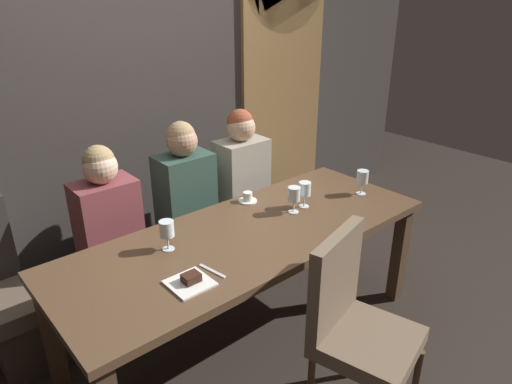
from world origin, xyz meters
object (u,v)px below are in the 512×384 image
at_px(wine_glass_far_right, 305,190).
at_px(dessert_plate, 190,281).
at_px(wine_glass_far_left, 362,178).
at_px(chair_near_side, 354,319).
at_px(fork_on_table, 212,271).
at_px(diner_redhead, 106,208).
at_px(wine_glass_near_left, 294,195).
at_px(espresso_cup, 248,198).
at_px(diner_bearded, 185,183).
at_px(dining_table, 249,246).
at_px(banquette_bench, 186,260).
at_px(wine_glass_near_right, 167,230).
at_px(diner_far_end, 241,166).

distance_m(wine_glass_far_right, dessert_plate, 1.03).
bearing_deg(wine_glass_far_left, wine_glass_far_right, 165.53).
bearing_deg(chair_near_side, fork_on_table, 128.38).
xyz_separation_m(chair_near_side, diner_redhead, (-0.56, 1.42, 0.24)).
xyz_separation_m(wine_glass_near_left, espresso_cup, (-0.11, 0.30, -0.09)).
height_order(diner_bearded, wine_glass_far_left, diner_bearded).
bearing_deg(fork_on_table, espresso_cup, 28.85).
height_order(wine_glass_far_right, dessert_plate, wine_glass_far_right).
distance_m(dining_table, dessert_plate, 0.57).
xyz_separation_m(chair_near_side, fork_on_table, (-0.43, 0.54, 0.18)).
bearing_deg(fork_on_table, dessert_plate, 177.56).
xyz_separation_m(banquette_bench, wine_glass_near_right, (-0.44, -0.57, 0.63)).
height_order(wine_glass_far_right, wine_glass_near_left, same).
bearing_deg(wine_glass_far_left, wine_glass_near_right, 170.91).
xyz_separation_m(wine_glass_near_right, wine_glass_near_left, (0.81, -0.12, -0.00)).
relative_size(espresso_cup, fork_on_table, 0.71).
xyz_separation_m(diner_redhead, diner_bearded, (0.54, -0.02, 0.02)).
relative_size(diner_bearded, wine_glass_far_right, 4.78).
relative_size(dining_table, diner_redhead, 2.99).
bearing_deg(espresso_cup, dining_table, -129.01).
xyz_separation_m(banquette_bench, fork_on_table, (-0.39, -0.88, 0.51)).
distance_m(wine_glass_near_right, dessert_plate, 0.36).
xyz_separation_m(banquette_bench, wine_glass_far_left, (0.91, -0.78, 0.62)).
bearing_deg(wine_glass_near_right, banquette_bench, 52.31).
xyz_separation_m(diner_bearded, dessert_plate, (-0.54, -0.88, -0.07)).
relative_size(diner_bearded, dessert_plate, 4.13).
xyz_separation_m(wine_glass_near_right, wine_glass_far_left, (1.34, -0.22, -0.00)).
distance_m(diner_redhead, diner_far_end, 1.02).
height_order(banquette_bench, wine_glass_far_left, wine_glass_far_left).
xyz_separation_m(banquette_bench, diner_redhead, (-0.52, -0.00, 0.57)).
bearing_deg(wine_glass_far_left, chair_near_side, -143.42).
bearing_deg(wine_glass_far_left, dessert_plate, -175.18).
bearing_deg(wine_glass_near_left, fork_on_table, -164.95).
height_order(diner_bearded, wine_glass_near_right, diner_bearded).
distance_m(diner_far_end, fork_on_table, 1.23).
distance_m(wine_glass_far_left, fork_on_table, 1.30).
bearing_deg(wine_glass_far_left, diner_bearded, 139.53).
bearing_deg(diner_far_end, diner_bearded, 179.29).
bearing_deg(dining_table, espresso_cup, 50.99).
bearing_deg(chair_near_side, dessert_plate, 137.14).
distance_m(diner_redhead, espresso_cup, 0.87).
distance_m(dining_table, chair_near_side, 0.73).
height_order(diner_redhead, wine_glass_near_left, diner_redhead).
bearing_deg(chair_near_side, banquette_bench, 91.65).
bearing_deg(fork_on_table, wine_glass_far_left, -4.59).
bearing_deg(chair_near_side, diner_redhead, 111.51).
height_order(espresso_cup, fork_on_table, espresso_cup).
bearing_deg(fork_on_table, wine_glass_near_left, 5.84).
bearing_deg(diner_bearded, wine_glass_far_left, -40.47).
relative_size(diner_redhead, wine_glass_near_left, 4.48).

